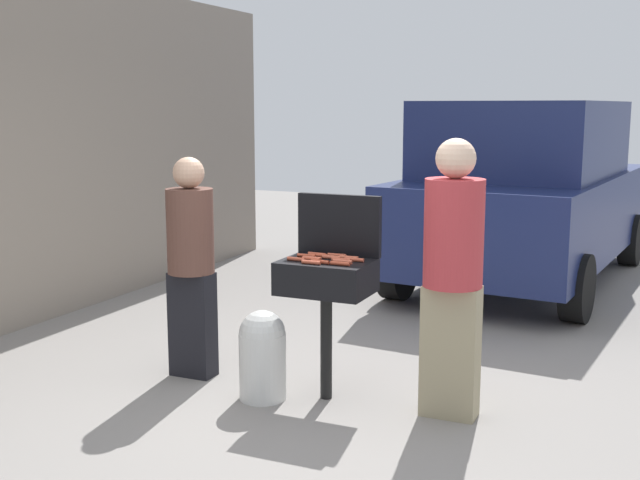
# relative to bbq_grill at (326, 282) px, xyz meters

# --- Properties ---
(ground_plane) EXTENTS (24.00, 24.00, 0.00)m
(ground_plane) POSITION_rel_bbq_grill_xyz_m (-0.04, -0.15, -0.81)
(ground_plane) COLOR gray
(house_wall_side) EXTENTS (0.24, 8.00, 3.17)m
(house_wall_side) POSITION_rel_bbq_grill_xyz_m (-3.29, 0.85, 0.78)
(house_wall_side) COLOR gray
(house_wall_side) RESTS_ON ground
(bbq_grill) EXTENTS (0.60, 0.44, 0.96)m
(bbq_grill) POSITION_rel_bbq_grill_xyz_m (0.00, 0.00, 0.00)
(bbq_grill) COLOR black
(bbq_grill) RESTS_ON ground
(grill_lid_open) EXTENTS (0.60, 0.05, 0.42)m
(grill_lid_open) POSITION_rel_bbq_grill_xyz_m (0.00, 0.22, 0.36)
(grill_lid_open) COLOR black
(grill_lid_open) RESTS_ON bbq_grill
(hot_dog_0) EXTENTS (0.13, 0.03, 0.03)m
(hot_dog_0) POSITION_rel_bbq_grill_xyz_m (0.18, 0.04, 0.16)
(hot_dog_0) COLOR #B74C33
(hot_dog_0) RESTS_ON bbq_grill
(hot_dog_1) EXTENTS (0.13, 0.04, 0.03)m
(hot_dog_1) POSITION_rel_bbq_grill_xyz_m (-0.10, 0.09, 0.16)
(hot_dog_1) COLOR #AD4228
(hot_dog_1) RESTS_ON bbq_grill
(hot_dog_2) EXTENTS (0.13, 0.03, 0.03)m
(hot_dog_2) POSITION_rel_bbq_grill_xyz_m (-0.12, 0.12, 0.16)
(hot_dog_2) COLOR #B74C33
(hot_dog_2) RESTS_ON bbq_grill
(hot_dog_3) EXTENTS (0.13, 0.03, 0.03)m
(hot_dog_3) POSITION_rel_bbq_grill_xyz_m (0.10, 0.01, 0.16)
(hot_dog_3) COLOR #B74C33
(hot_dog_3) RESTS_ON bbq_grill
(hot_dog_4) EXTENTS (0.13, 0.03, 0.03)m
(hot_dog_4) POSITION_rel_bbq_grill_xyz_m (0.13, -0.04, 0.16)
(hot_dog_4) COLOR #C6593D
(hot_dog_4) RESTS_ON bbq_grill
(hot_dog_5) EXTENTS (0.13, 0.03, 0.03)m
(hot_dog_5) POSITION_rel_bbq_grill_xyz_m (-0.04, -0.16, 0.16)
(hot_dog_5) COLOR #B74C33
(hot_dog_5) RESTS_ON bbq_grill
(hot_dog_6) EXTENTS (0.13, 0.03, 0.03)m
(hot_dog_6) POSITION_rel_bbq_grill_xyz_m (-0.09, -0.03, 0.16)
(hot_dog_6) COLOR #C6593D
(hot_dog_6) RESTS_ON bbq_grill
(hot_dog_7) EXTENTS (0.13, 0.03, 0.03)m
(hot_dog_7) POSITION_rel_bbq_grill_xyz_m (0.12, 0.10, 0.16)
(hot_dog_7) COLOR #C6593D
(hot_dog_7) RESTS_ON bbq_grill
(hot_dog_8) EXTENTS (0.13, 0.03, 0.03)m
(hot_dog_8) POSITION_rel_bbq_grill_xyz_m (0.01, 0.06, 0.16)
(hot_dog_8) COLOR #C6593D
(hot_dog_8) RESTS_ON bbq_grill
(hot_dog_9) EXTENTS (0.13, 0.03, 0.03)m
(hot_dog_9) POSITION_rel_bbq_grill_xyz_m (0.15, -0.12, 0.16)
(hot_dog_9) COLOR #AD4228
(hot_dog_9) RESTS_ON bbq_grill
(hot_dog_10) EXTENTS (0.13, 0.04, 0.03)m
(hot_dog_10) POSITION_rel_bbq_grill_xyz_m (0.00, -0.11, 0.16)
(hot_dog_10) COLOR #AD4228
(hot_dog_10) RESTS_ON bbq_grill
(hot_dog_11) EXTENTS (0.13, 0.03, 0.03)m
(hot_dog_11) POSITION_rel_bbq_grill_xyz_m (0.02, 0.14, 0.16)
(hot_dog_11) COLOR #B74C33
(hot_dog_11) RESTS_ON bbq_grill
(hot_dog_12) EXTENTS (0.13, 0.03, 0.03)m
(hot_dog_12) POSITION_rel_bbq_grill_xyz_m (-0.18, -0.09, 0.16)
(hot_dog_12) COLOR #B74C33
(hot_dog_12) RESTS_ON bbq_grill
(hot_dog_13) EXTENTS (0.13, 0.04, 0.03)m
(hot_dog_13) POSITION_rel_bbq_grill_xyz_m (-0.09, -0.06, 0.16)
(hot_dog_13) COLOR #AD4228
(hot_dog_13) RESTS_ON bbq_grill
(hot_dog_14) EXTENTS (0.13, 0.03, 0.03)m
(hot_dog_14) POSITION_rel_bbq_grill_xyz_m (-0.17, 0.04, 0.16)
(hot_dog_14) COLOR #AD4228
(hot_dog_14) RESTS_ON bbq_grill
(propane_tank) EXTENTS (0.32, 0.32, 0.62)m
(propane_tank) POSITION_rel_bbq_grill_xyz_m (-0.39, -0.19, -0.49)
(propane_tank) COLOR silver
(propane_tank) RESTS_ON ground
(person_left) EXTENTS (0.34, 0.34, 1.61)m
(person_left) POSITION_rel_bbq_grill_xyz_m (-1.09, 0.04, 0.07)
(person_left) COLOR black
(person_left) RESTS_ON ground
(person_right) EXTENTS (0.37, 0.37, 1.78)m
(person_right) POSITION_rel_bbq_grill_xyz_m (0.85, 0.04, 0.15)
(person_right) COLOR gray
(person_right) RESTS_ON ground
(parked_minivan) EXTENTS (2.38, 4.57, 2.02)m
(parked_minivan) POSITION_rel_bbq_grill_xyz_m (0.58, 4.28, 0.22)
(parked_minivan) COLOR navy
(parked_minivan) RESTS_ON ground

